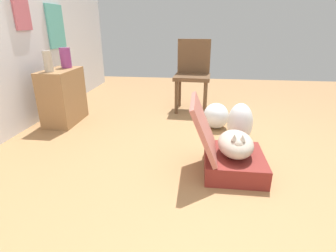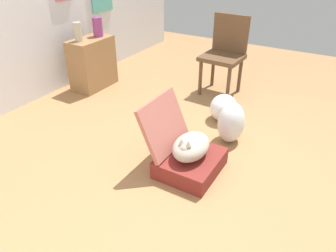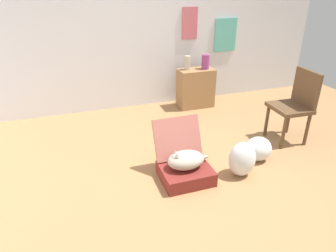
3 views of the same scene
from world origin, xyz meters
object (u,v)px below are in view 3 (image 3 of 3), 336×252
object	(u,v)px
plastic_bag_white	(242,159)
plastic_bag_clear	(258,149)
cat	(185,160)
vase_short	(205,62)
side_table	(196,88)
chair	(295,103)
vase_tall	(187,63)
suitcase_base	(185,173)

from	to	relation	value
plastic_bag_white	plastic_bag_clear	size ratio (longest dim) A/B	1.27
cat	vase_short	size ratio (longest dim) A/B	2.05
plastic_bag_clear	side_table	world-z (taller)	side_table
side_table	vase_short	distance (m)	0.47
side_table	plastic_bag_white	bearing A→B (deg)	-99.36
chair	vase_tall	bearing A→B (deg)	-148.02
suitcase_base	plastic_bag_clear	world-z (taller)	plastic_bag_clear
plastic_bag_white	chair	size ratio (longest dim) A/B	0.43
suitcase_base	plastic_bag_white	distance (m)	0.64
suitcase_base	side_table	xyz separation A→B (m)	(0.96, 1.94, 0.25)
side_table	plastic_bag_clear	bearing A→B (deg)	-89.25
suitcase_base	vase_short	xyz separation A→B (m)	(1.11, 1.92, 0.69)
vase_tall	chair	world-z (taller)	chair
side_table	chair	world-z (taller)	chair
plastic_bag_white	side_table	xyz separation A→B (m)	(0.34, 2.06, 0.12)
vase_short	chair	bearing A→B (deg)	-68.86
vase_tall	vase_short	world-z (taller)	vase_short
vase_short	side_table	bearing A→B (deg)	171.43
cat	suitcase_base	bearing A→B (deg)	-3.89
side_table	suitcase_base	bearing A→B (deg)	-116.25
side_table	chair	size ratio (longest dim) A/B	0.68
chair	vase_short	bearing A→B (deg)	-156.14
plastic_bag_white	vase_tall	distance (m)	2.18
suitcase_base	plastic_bag_white	world-z (taller)	plastic_bag_white
suitcase_base	vase_tall	size ratio (longest dim) A/B	2.38
plastic_bag_white	chair	xyz separation A→B (m)	(1.07, 0.53, 0.32)
cat	chair	distance (m)	1.77
suitcase_base	side_table	bearing A→B (deg)	63.75
plastic_bag_clear	vase_short	bearing A→B (deg)	86.14
suitcase_base	chair	xyz separation A→B (m)	(1.69, 0.41, 0.45)
plastic_bag_clear	vase_tall	xyz separation A→B (m)	(-0.17, 1.88, 0.61)
vase_short	chair	world-z (taller)	chair
suitcase_base	vase_tall	distance (m)	2.25
vase_tall	chair	bearing A→B (deg)	-60.75
plastic_bag_white	side_table	bearing A→B (deg)	80.64
cat	side_table	size ratio (longest dim) A/B	0.75
side_table	vase_short	bearing A→B (deg)	-8.57
suitcase_base	plastic_bag_white	size ratio (longest dim) A/B	1.32
cat	plastic_bag_white	distance (m)	0.64
vase_short	plastic_bag_white	bearing A→B (deg)	-103.42
plastic_bag_white	vase_short	distance (m)	2.17
suitcase_base	plastic_bag_white	bearing A→B (deg)	-10.96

